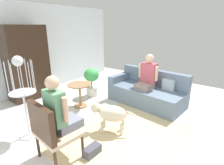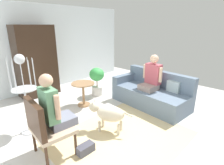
{
  "view_description": "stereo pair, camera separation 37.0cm",
  "coord_description": "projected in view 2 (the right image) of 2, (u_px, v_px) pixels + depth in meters",
  "views": [
    {
      "loc": [
        -2.57,
        -1.83,
        2.03
      ],
      "look_at": [
        0.19,
        0.35,
        0.88
      ],
      "focal_mm": 28.23,
      "sensor_mm": 36.0,
      "label": 1
    },
    {
      "loc": [
        -2.32,
        -2.11,
        2.03
      ],
      "look_at": [
        0.19,
        0.35,
        0.88
      ],
      "focal_mm": 28.23,
      "sensor_mm": 36.0,
      "label": 2
    }
  ],
  "objects": [
    {
      "name": "handbag",
      "position": [
        86.0,
        149.0,
        2.92
      ],
      "size": [
        0.3,
        0.16,
        0.15
      ],
      "primitive_type": "cube",
      "color": "#3F3F4C",
      "rests_on": "ground"
    },
    {
      "name": "bird_cage_stand",
      "position": [
        24.0,
        90.0,
        3.29
      ],
      "size": [
        0.45,
        0.45,
        1.55
      ],
      "color": "silver",
      "rests_on": "ground"
    },
    {
      "name": "person_on_armchair",
      "position": [
        53.0,
        107.0,
        2.71
      ],
      "size": [
        0.5,
        0.51,
        0.89
      ],
      "color": "slate"
    },
    {
      "name": "armoire_cabinet",
      "position": [
        36.0,
        61.0,
        5.14
      ],
      "size": [
        1.08,
        0.56,
        2.05
      ],
      "primitive_type": "cube",
      "color": "black",
      "rests_on": "ground"
    },
    {
      "name": "armchair",
      "position": [
        44.0,
        125.0,
        2.69
      ],
      "size": [
        0.62,
        0.68,
        1.0
      ],
      "color": "#382316",
      "rests_on": "ground"
    },
    {
      "name": "area_rug",
      "position": [
        121.0,
        138.0,
        3.33
      ],
      "size": [
        2.43,
        1.98,
        0.01
      ],
      "primitive_type": "cube",
      "color": "#C6B284",
      "rests_on": "ground"
    },
    {
      "name": "dog",
      "position": [
        108.0,
        113.0,
        3.45
      ],
      "size": [
        0.53,
        0.81,
        0.61
      ],
      "color": "beige",
      "rests_on": "ground"
    },
    {
      "name": "couch",
      "position": [
        151.0,
        93.0,
        4.68
      ],
      "size": [
        1.06,
        2.04,
        0.88
      ],
      "color": "slate",
      "rests_on": "ground"
    },
    {
      "name": "back_wall",
      "position": [
        37.0,
        49.0,
        5.49
      ],
      "size": [
        6.87,
        0.12,
        2.66
      ],
      "primitive_type": "cube",
      "color": "silver",
      "rests_on": "ground"
    },
    {
      "name": "person_on_couch",
      "position": [
        152.0,
        76.0,
        4.48
      ],
      "size": [
        0.49,
        0.56,
        0.89
      ],
      "color": "gray"
    },
    {
      "name": "potted_plant",
      "position": [
        97.0,
        79.0,
        5.24
      ],
      "size": [
        0.44,
        0.44,
        0.84
      ],
      "color": "beige",
      "rests_on": "ground"
    },
    {
      "name": "ground_plane",
      "position": [
        118.0,
        129.0,
        3.61
      ],
      "size": [
        8.12,
        8.12,
        0.0
      ],
      "primitive_type": "plane",
      "color": "beige"
    },
    {
      "name": "round_end_table",
      "position": [
        83.0,
        90.0,
        4.57
      ],
      "size": [
        0.6,
        0.6,
        0.62
      ],
      "color": "olive",
      "rests_on": "ground"
    }
  ]
}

